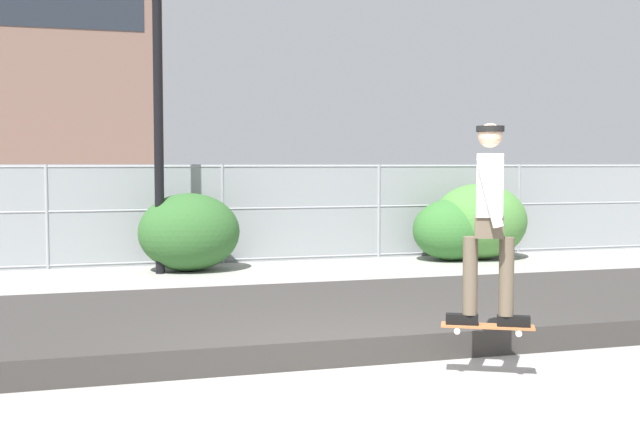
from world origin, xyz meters
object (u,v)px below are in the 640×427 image
(skater, at_px, (489,211))
(parked_car_mid, at_px, (358,206))
(skateboard, at_px, (487,327))
(shrub_center, at_px, (452,230))
(street_lamp, at_px, (157,37))
(shrub_left, at_px, (189,232))
(parked_car_far, at_px, (593,202))
(shrub_right, at_px, (479,221))
(parked_car_near, at_px, (85,210))

(skater, xyz_separation_m, parked_car_mid, (2.88, 11.90, -0.62))
(skateboard, relative_size, shrub_center, 0.52)
(skateboard, relative_size, parked_car_mid, 0.18)
(street_lamp, height_order, shrub_left, street_lamp)
(parked_car_far, relative_size, shrub_center, 2.94)
(skateboard, relative_size, parked_car_far, 0.18)
(street_lamp, bearing_deg, parked_car_far, 20.80)
(shrub_center, height_order, shrub_right, shrub_right)
(skateboard, relative_size, parked_car_near, 0.18)
(parked_car_near, bearing_deg, parked_car_mid, -0.28)
(parked_car_near, bearing_deg, street_lamp, -74.45)
(skater, height_order, parked_car_near, skater)
(parked_car_near, bearing_deg, shrub_right, -29.52)
(skater, distance_m, shrub_right, 8.71)
(skater, height_order, shrub_left, skater)
(skater, distance_m, parked_car_far, 15.10)
(shrub_center, distance_m, shrub_right, 0.63)
(skater, xyz_separation_m, shrub_right, (3.95, 7.73, -0.72))
(shrub_left, bearing_deg, parked_car_far, 20.86)
(skateboard, bearing_deg, parked_car_near, 106.17)
(shrub_center, bearing_deg, parked_car_near, 147.99)
(street_lamp, distance_m, parked_car_far, 12.78)
(parked_car_far, height_order, shrub_left, parked_car_far)
(parked_car_far, bearing_deg, shrub_right, -143.11)
(skater, xyz_separation_m, parked_car_far, (9.38, 11.82, -0.62))
(shrub_center, bearing_deg, skateboard, -113.45)
(street_lamp, relative_size, shrub_right, 3.31)
(parked_car_near, relative_size, parked_car_mid, 1.00)
(street_lamp, relative_size, shrub_center, 4.12)
(shrub_left, height_order, shrub_right, shrub_right)
(parked_car_far, bearing_deg, shrub_left, -159.14)
(skateboard, bearing_deg, skater, 1.79)
(skateboard, height_order, shrub_center, shrub_center)
(skater, relative_size, street_lamp, 0.28)
(parked_car_mid, relative_size, shrub_center, 2.94)
(skateboard, bearing_deg, shrub_center, 66.55)
(skateboard, distance_m, skater, 1.01)
(parked_car_near, bearing_deg, skater, -73.83)
(parked_car_near, xyz_separation_m, parked_car_mid, (6.34, -0.03, 0.00))
(skateboard, height_order, parked_car_mid, parked_car_mid)
(shrub_center, xyz_separation_m, shrub_right, (0.61, 0.05, 0.15))
(parked_car_mid, bearing_deg, parked_car_far, -0.73)
(skateboard, xyz_separation_m, shrub_left, (-1.69, 7.60, 0.22))
(skateboard, height_order, shrub_left, shrub_left)
(skater, xyz_separation_m, shrub_left, (-1.69, 7.60, -0.79))
(parked_car_mid, relative_size, shrub_left, 2.57)
(skateboard, xyz_separation_m, street_lamp, (-2.20, 7.41, 3.51))
(parked_car_mid, relative_size, parked_car_far, 1.00)
(shrub_center, bearing_deg, street_lamp, -177.22)
(skateboard, distance_m, street_lamp, 8.49)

